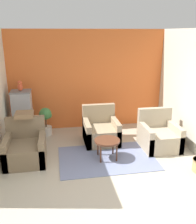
% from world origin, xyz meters
% --- Properties ---
extents(ground_plane, '(20.00, 20.00, 0.00)m').
position_xyz_m(ground_plane, '(0.00, 0.00, 0.00)').
color(ground_plane, '#B2A893').
rests_on(ground_plane, ground).
extents(wall_back_accent, '(4.46, 0.06, 2.75)m').
position_xyz_m(wall_back_accent, '(0.00, 3.32, 1.38)').
color(wall_back_accent, orange).
rests_on(wall_back_accent, ground_plane).
extents(wall_right, '(0.06, 3.29, 2.75)m').
position_xyz_m(wall_right, '(2.20, 1.64, 1.38)').
color(wall_right, beige).
rests_on(wall_right, ground_plane).
extents(area_rug, '(2.10, 1.43, 0.01)m').
position_xyz_m(area_rug, '(0.13, 1.26, 0.01)').
color(area_rug, slate).
rests_on(area_rug, ground_plane).
extents(coffee_table, '(0.56, 0.56, 0.44)m').
position_xyz_m(coffee_table, '(0.13, 1.26, 0.39)').
color(coffee_table, '#512D1E').
rests_on(coffee_table, ground_plane).
extents(armchair_left, '(0.84, 0.88, 0.90)m').
position_xyz_m(armchair_left, '(-1.61, 1.45, 0.28)').
color(armchair_left, '#7A664C').
rests_on(armchair_left, ground_plane).
extents(armchair_right, '(0.84, 0.88, 0.90)m').
position_xyz_m(armchair_right, '(1.47, 1.59, 0.28)').
color(armchair_right, tan).
rests_on(armchair_right, ground_plane).
extents(armchair_middle, '(0.84, 0.88, 0.90)m').
position_xyz_m(armchair_middle, '(0.16, 2.15, 0.28)').
color(armchair_middle, '#9E896B').
rests_on(armchair_middle, ground_plane).
extents(birdcage, '(0.50, 0.50, 1.25)m').
position_xyz_m(birdcage, '(-1.78, 2.81, 0.62)').
color(birdcage, slate).
rests_on(birdcage, ground_plane).
extents(parrot, '(0.13, 0.23, 0.27)m').
position_xyz_m(parrot, '(-1.78, 2.82, 1.38)').
color(parrot, '#D14C2D').
rests_on(parrot, birdcage).
extents(potted_plant, '(0.35, 0.32, 0.76)m').
position_xyz_m(potted_plant, '(-1.21, 2.86, 0.44)').
color(potted_plant, beige).
rests_on(potted_plant, ground_plane).
extents(throw_pillow, '(0.39, 0.39, 0.10)m').
position_xyz_m(throw_pillow, '(-1.61, 1.78, 0.95)').
color(throw_pillow, '#846647').
rests_on(throw_pillow, armchair_left).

